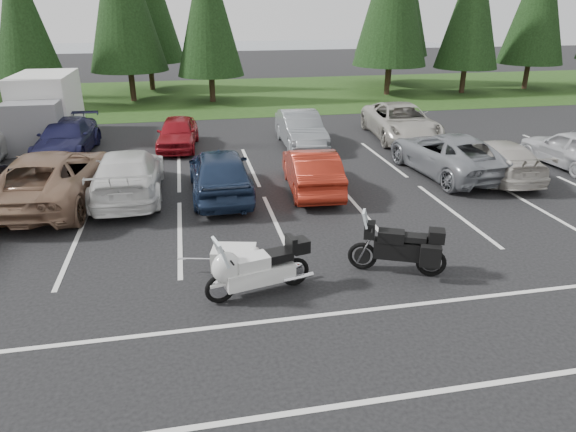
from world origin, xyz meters
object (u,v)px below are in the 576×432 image
Objects in this scene: car_near_7 at (495,159)px; car_far_1 at (67,138)px; car_near_5 at (312,170)px; adventure_motorcycle at (398,243)px; car_near_6 at (448,154)px; car_far_2 at (178,133)px; cargo_trailer at (234,260)px; box_truck at (43,110)px; car_far_4 at (401,122)px; car_near_8 at (572,149)px; car_near_2 at (52,177)px; touring_motorcycle at (258,264)px; car_near_3 at (128,174)px; car_far_3 at (301,129)px; car_near_4 at (220,172)px.

car_far_1 is (-15.64, 6.17, 0.03)m from car_near_7.
adventure_motorcycle is (0.57, -5.94, 0.04)m from car_near_5.
car_near_5 is 5.97m from adventure_motorcycle.
car_near_6 reaches higher than car_near_7.
car_far_2 reaches higher than cargo_trailer.
box_truck is 6.25m from car_far_2.
car_near_7 is at bearing -23.69° from car_far_2.
adventure_motorcycle is at bearing 2.43° from cargo_trailer.
car_far_4 reaches higher than car_near_5.
car_near_6 is 8.28m from adventure_motorcycle.
car_near_6 is 5.38m from car_far_4.
car_near_8 is (4.99, -0.21, -0.03)m from car_near_6.
car_near_8 is (18.49, 0.12, -0.11)m from car_near_2.
car_far_1 is at bearing -17.76° from car_near_7.
cargo_trailer is at bearing -166.98° from adventure_motorcycle.
car_near_8 is 1.61× the size of touring_motorcycle.
car_near_3 is 1.16× the size of car_far_3.
touring_motorcycle reaches higher than car_far_1.
car_near_3 reaches higher than car_far_3.
car_far_2 is at bearing -25.82° from car_near_7.
car_far_1 is 15.43m from adventure_motorcycle.
car_near_4 is 6.34m from touring_motorcycle.
car_near_3 is at bearing -5.06° from car_near_8.
car_near_6 is at bearing 28.15° from touring_motorcycle.
car_far_3 is 11.67m from adventure_motorcycle.
car_far_2 is at bearing 135.36° from adventure_motorcycle.
car_near_2 is at bearing 2.36° from car_near_7.
car_near_6 is at bearing -175.18° from car_near_4.
car_near_5 is at bearing 72.44° from cargo_trailer.
car_near_2 is at bearing -76.28° from box_truck.
car_near_4 is 0.97× the size of car_far_1.
car_near_8 is at bearing 14.54° from touring_motorcycle.
car_near_4 is at bearing 169.49° from car_near_3.
car_near_3 is at bearing 158.46° from adventure_motorcycle.
car_near_2 is 4.18× the size of cargo_trailer.
car_near_2 is 1.11× the size of car_near_6.
box_truck is at bearing 130.04° from cargo_trailer.
car_near_2 is 18.49m from car_near_8.
car_near_3 is 1.08× the size of car_far_1.
cargo_trailer is at bearing -122.79° from car_far_4.
car_near_3 is 12.74m from car_near_7.
car_near_2 reaches higher than car_near_7.
car_near_3 is at bearing -4.39° from car_near_6.
car_near_7 is 12.85m from car_far_2.
car_near_6 is 6.58m from car_far_3.
box_truck is 1.30× the size of car_near_5.
car_near_5 is (8.17, -0.50, -0.12)m from car_near_2.
car_far_4 reaches higher than car_far_2.
car_far_3 is 12.51m from touring_motorcycle.
car_near_5 is at bearing 174.01° from car_near_3.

